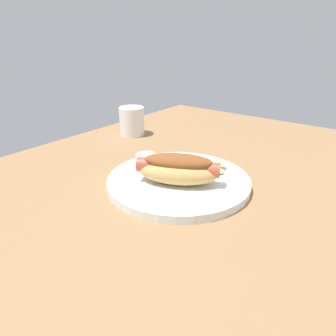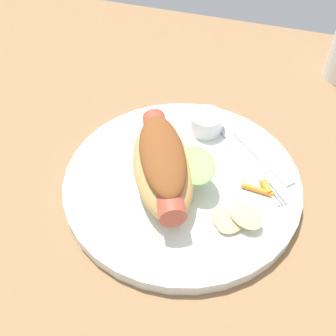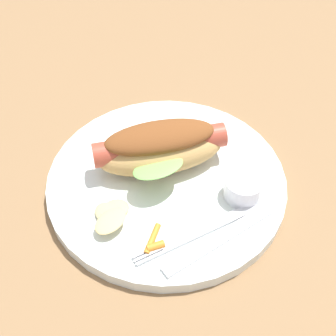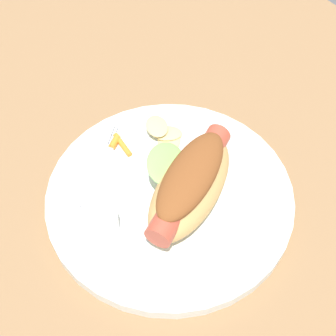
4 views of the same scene
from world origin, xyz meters
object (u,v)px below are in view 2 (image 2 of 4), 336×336
at_px(fork, 246,158).
at_px(knife, 253,147).
at_px(sauce_ramekin, 206,123).
at_px(chips_pile, 234,219).
at_px(plate, 182,182).
at_px(carrot_garnish, 262,189).
at_px(hot_dog, 164,162).

xyz_separation_m(fork, knife, (0.01, 0.02, -0.00)).
xyz_separation_m(sauce_ramekin, chips_pile, (0.07, -0.14, -0.01)).
height_order(fork, chips_pile, chips_pile).
bearing_deg(fork, plate, -92.40).
relative_size(sauce_ramekin, knife, 0.30).
xyz_separation_m(knife, carrot_garnish, (0.02, -0.07, 0.00)).
relative_size(sauce_ramekin, carrot_garnish, 1.14).
bearing_deg(plate, fork, 38.89).
bearing_deg(hot_dog, knife, 106.58).
relative_size(fork, carrot_garnish, 3.20).
relative_size(plate, sauce_ramekin, 6.48).
xyz_separation_m(hot_dog, fork, (0.09, 0.06, -0.03)).
xyz_separation_m(plate, hot_dog, (-0.02, -0.01, 0.04)).
bearing_deg(chips_pile, fork, 92.82).
xyz_separation_m(sauce_ramekin, carrot_garnish, (0.09, -0.08, -0.01)).
xyz_separation_m(hot_dog, carrot_garnish, (0.11, 0.02, -0.03)).
height_order(fork, knife, same).
bearing_deg(plate, hot_dog, -153.13).
xyz_separation_m(fork, chips_pile, (0.00, -0.10, 0.00)).
xyz_separation_m(sauce_ramekin, fork, (0.06, -0.04, -0.01)).
height_order(sauce_ramekin, knife, sauce_ramekin).
bearing_deg(carrot_garnish, sauce_ramekin, 136.73).
bearing_deg(hot_dog, sauce_ramekin, 139.42).
relative_size(hot_dog, carrot_garnish, 4.34).
relative_size(sauce_ramekin, chips_pile, 0.65).
bearing_deg(knife, carrot_garnish, -30.24).
height_order(hot_dog, carrot_garnish, hot_dog).
distance_m(hot_dog, sauce_ramekin, 0.11).
distance_m(fork, chips_pile, 0.10).
bearing_deg(sauce_ramekin, hot_dog, -104.31).
xyz_separation_m(plate, chips_pile, (0.07, -0.05, 0.01)).
height_order(plate, knife, knife).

